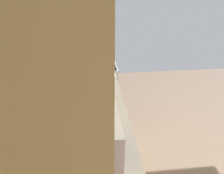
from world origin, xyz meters
TOP-DOWN VIEW (x-y plane):
  - wall_back at (0.00, 1.71)m, footprint 3.86×0.12m
  - upper_cabinets at (-0.44, 1.48)m, footprint 1.83×0.33m
  - oven_range at (1.33, 1.31)m, footprint 0.71×0.68m
  - microwave at (-0.42, 1.36)m, footprint 0.46×0.41m
  - bowl at (0.28, 1.28)m, footprint 0.19×0.19m

SIDE VIEW (x-z plane):
  - oven_range at x=1.33m, z-range -0.07..1.03m
  - bowl at x=0.28m, z-range 0.93..0.97m
  - microwave at x=-0.42m, z-range 0.92..1.21m
  - wall_back at x=0.00m, z-range 0.00..2.57m
  - upper_cabinets at x=-0.44m, z-range 1.51..2.18m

